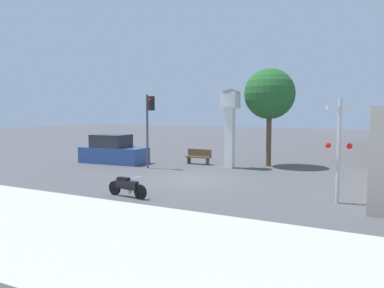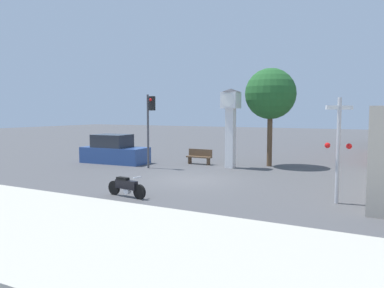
# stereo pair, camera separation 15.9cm
# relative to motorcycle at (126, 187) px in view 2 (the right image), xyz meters

# --- Properties ---
(ground_plane) EXTENTS (120.00, 120.00, 0.00)m
(ground_plane) POSITION_rel_motorcycle_xyz_m (0.53, 4.33, -0.40)
(ground_plane) COLOR #4C4C4F
(sidewalk_strip) EXTENTS (36.00, 6.00, 0.10)m
(sidewalk_strip) POSITION_rel_motorcycle_xyz_m (0.53, -4.00, -0.35)
(sidewalk_strip) COLOR #BCB7A8
(sidewalk_strip) RESTS_ON ground_plane
(motorcycle) EXTENTS (1.87, 0.43, 0.83)m
(motorcycle) POSITION_rel_motorcycle_xyz_m (0.00, 0.00, 0.00)
(motorcycle) COLOR black
(motorcycle) RESTS_ON ground_plane
(clock_tower) EXTENTS (1.11, 1.11, 4.54)m
(clock_tower) POSITION_rel_motorcycle_xyz_m (0.70, 8.76, 2.61)
(clock_tower) COLOR white
(clock_tower) RESTS_ON ground_plane
(traffic_light) EXTENTS (0.50, 0.35, 4.20)m
(traffic_light) POSITION_rel_motorcycle_xyz_m (-3.29, 6.48, 2.49)
(traffic_light) COLOR #47474C
(traffic_light) RESTS_ON ground_plane
(railroad_crossing_signal) EXTENTS (0.90, 0.82, 3.72)m
(railroad_crossing_signal) POSITION_rel_motorcycle_xyz_m (7.18, 2.63, 1.63)
(railroad_crossing_signal) COLOR #B7B7BC
(railroad_crossing_signal) RESTS_ON ground_plane
(street_tree) EXTENTS (2.98, 2.98, 5.77)m
(street_tree) POSITION_rel_motorcycle_xyz_m (2.50, 10.48, 3.86)
(street_tree) COLOR brown
(street_tree) RESTS_ON ground_plane
(bench) EXTENTS (1.60, 0.44, 0.92)m
(bench) POSITION_rel_motorcycle_xyz_m (-1.56, 9.30, 0.09)
(bench) COLOR brown
(bench) RESTS_ON ground_plane
(parked_car) EXTENTS (4.30, 2.04, 1.80)m
(parked_car) POSITION_rel_motorcycle_xyz_m (-6.58, 7.31, 0.35)
(parked_car) COLOR #2D4C8C
(parked_car) RESTS_ON ground_plane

